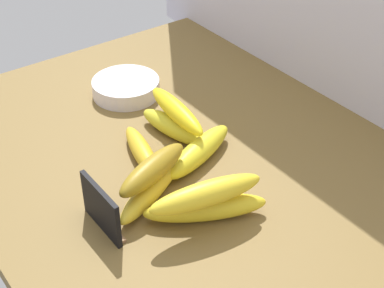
{
  "coord_description": "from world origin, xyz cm",
  "views": [
    {
      "loc": [
        67.56,
        -50.21,
        69.55
      ],
      "look_at": [
        -0.8,
        -0.06,
        8.0
      ],
      "focal_mm": 54.82,
      "sensor_mm": 36.0,
      "label": 1
    }
  ],
  "objects_px": {
    "banana_1": "(199,151)",
    "banana_3": "(153,187)",
    "chalkboard_sign": "(102,210)",
    "banana_7": "(206,194)",
    "banana_4": "(174,127)",
    "banana_6": "(176,111)",
    "banana_5": "(153,169)",
    "fruit_bowl": "(126,87)",
    "banana_0": "(142,152)",
    "banana_2": "(205,208)"
  },
  "relations": [
    {
      "from": "banana_1",
      "to": "banana_3",
      "type": "relative_size",
      "value": 0.93
    },
    {
      "from": "chalkboard_sign",
      "to": "banana_7",
      "type": "bearing_deg",
      "value": 56.84
    },
    {
      "from": "banana_4",
      "to": "banana_6",
      "type": "xyz_separation_m",
      "value": [
        0.0,
        0.0,
        0.04
      ]
    },
    {
      "from": "chalkboard_sign",
      "to": "banana_4",
      "type": "distance_m",
      "value": 0.28
    },
    {
      "from": "banana_5",
      "to": "banana_6",
      "type": "relative_size",
      "value": 0.88
    },
    {
      "from": "fruit_bowl",
      "to": "banana_3",
      "type": "relative_size",
      "value": 0.73
    },
    {
      "from": "fruit_bowl",
      "to": "banana_7",
      "type": "distance_m",
      "value": 0.44
    },
    {
      "from": "banana_5",
      "to": "banana_6",
      "type": "bearing_deg",
      "value": 132.49
    },
    {
      "from": "banana_0",
      "to": "banana_4",
      "type": "xyz_separation_m",
      "value": [
        -0.03,
        0.09,
        0.0
      ]
    },
    {
      "from": "fruit_bowl",
      "to": "banana_1",
      "type": "distance_m",
      "value": 0.29
    },
    {
      "from": "banana_6",
      "to": "banana_7",
      "type": "xyz_separation_m",
      "value": [
        0.23,
        -0.11,
        0.01
      ]
    },
    {
      "from": "banana_3",
      "to": "chalkboard_sign",
      "type": "bearing_deg",
      "value": -80.22
    },
    {
      "from": "fruit_bowl",
      "to": "banana_1",
      "type": "height_order",
      "value": "banana_1"
    },
    {
      "from": "banana_3",
      "to": "banana_4",
      "type": "height_order",
      "value": "banana_4"
    },
    {
      "from": "chalkboard_sign",
      "to": "banana_6",
      "type": "bearing_deg",
      "value": 120.03
    },
    {
      "from": "banana_0",
      "to": "banana_5",
      "type": "xyz_separation_m",
      "value": [
        0.1,
        -0.04,
        0.04
      ]
    },
    {
      "from": "banana_1",
      "to": "banana_4",
      "type": "bearing_deg",
      "value": 175.11
    },
    {
      "from": "banana_0",
      "to": "banana_7",
      "type": "relative_size",
      "value": 0.9
    },
    {
      "from": "banana_7",
      "to": "banana_3",
      "type": "bearing_deg",
      "value": -163.99
    },
    {
      "from": "banana_1",
      "to": "banana_5",
      "type": "bearing_deg",
      "value": -73.97
    },
    {
      "from": "banana_0",
      "to": "banana_7",
      "type": "height_order",
      "value": "banana_7"
    },
    {
      "from": "banana_6",
      "to": "banana_7",
      "type": "height_order",
      "value": "banana_7"
    },
    {
      "from": "banana_0",
      "to": "banana_6",
      "type": "height_order",
      "value": "banana_6"
    },
    {
      "from": "fruit_bowl",
      "to": "banana_3",
      "type": "bearing_deg",
      "value": -23.55
    },
    {
      "from": "banana_2",
      "to": "banana_6",
      "type": "xyz_separation_m",
      "value": [
        -0.22,
        0.1,
        0.04
      ]
    },
    {
      "from": "banana_1",
      "to": "banana_7",
      "type": "distance_m",
      "value": 0.18
    },
    {
      "from": "chalkboard_sign",
      "to": "banana_1",
      "type": "distance_m",
      "value": 0.24
    },
    {
      "from": "banana_4",
      "to": "banana_7",
      "type": "relative_size",
      "value": 0.86
    },
    {
      "from": "banana_6",
      "to": "banana_7",
      "type": "distance_m",
      "value": 0.25
    },
    {
      "from": "banana_5",
      "to": "banana_3",
      "type": "bearing_deg",
      "value": -165.47
    },
    {
      "from": "banana_7",
      "to": "banana_6",
      "type": "bearing_deg",
      "value": 155.52
    },
    {
      "from": "banana_6",
      "to": "banana_1",
      "type": "bearing_deg",
      "value": -7.82
    },
    {
      "from": "banana_7",
      "to": "banana_4",
      "type": "bearing_deg",
      "value": 156.79
    },
    {
      "from": "chalkboard_sign",
      "to": "fruit_bowl",
      "type": "height_order",
      "value": "chalkboard_sign"
    },
    {
      "from": "chalkboard_sign",
      "to": "banana_3",
      "type": "height_order",
      "value": "chalkboard_sign"
    },
    {
      "from": "chalkboard_sign",
      "to": "banana_7",
      "type": "xyz_separation_m",
      "value": [
        0.09,
        0.14,
        0.03
      ]
    },
    {
      "from": "chalkboard_sign",
      "to": "banana_4",
      "type": "height_order",
      "value": "chalkboard_sign"
    },
    {
      "from": "banana_1",
      "to": "banana_2",
      "type": "height_order",
      "value": "same"
    },
    {
      "from": "chalkboard_sign",
      "to": "banana_3",
      "type": "bearing_deg",
      "value": 99.78
    },
    {
      "from": "banana_0",
      "to": "banana_2",
      "type": "distance_m",
      "value": 0.19
    },
    {
      "from": "banana_3",
      "to": "banana_7",
      "type": "xyz_separation_m",
      "value": [
        0.11,
        0.03,
        0.05
      ]
    },
    {
      "from": "banana_0",
      "to": "chalkboard_sign",
      "type": "bearing_deg",
      "value": -52.09
    },
    {
      "from": "banana_2",
      "to": "banana_3",
      "type": "distance_m",
      "value": 0.1
    },
    {
      "from": "banana_4",
      "to": "banana_2",
      "type": "bearing_deg",
      "value": -22.59
    },
    {
      "from": "chalkboard_sign",
      "to": "banana_1",
      "type": "height_order",
      "value": "chalkboard_sign"
    },
    {
      "from": "fruit_bowl",
      "to": "banana_6",
      "type": "xyz_separation_m",
      "value": [
        0.2,
        -0.0,
        0.04
      ]
    },
    {
      "from": "banana_3",
      "to": "banana_6",
      "type": "height_order",
      "value": "banana_6"
    },
    {
      "from": "banana_0",
      "to": "banana_1",
      "type": "xyz_separation_m",
      "value": [
        0.06,
        0.08,
        0.0
      ]
    },
    {
      "from": "banana_2",
      "to": "banana_6",
      "type": "height_order",
      "value": "banana_6"
    },
    {
      "from": "banana_0",
      "to": "banana_1",
      "type": "height_order",
      "value": "banana_1"
    }
  ]
}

